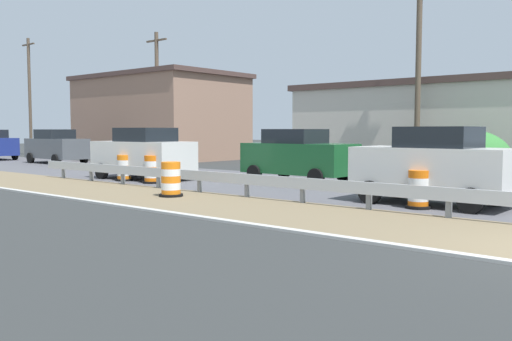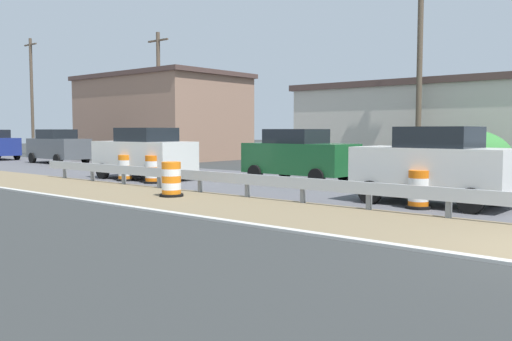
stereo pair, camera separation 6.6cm
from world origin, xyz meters
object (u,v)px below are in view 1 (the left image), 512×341
(traffic_barrel_mid, at_px, (124,169))
(utility_pole_far, at_px, (30,95))
(car_distant_a, at_px, (56,146))
(traffic_barrel_nearest, at_px, (418,191))
(car_lead_near_lane, at_px, (143,154))
(utility_pole_near, at_px, (418,75))
(utility_pole_mid, at_px, (157,95))
(traffic_barrel_close, at_px, (171,181))
(car_trailing_far_lane, at_px, (433,166))
(traffic_barrel_far, at_px, (152,171))
(car_mid_far_lane, at_px, (298,155))

(traffic_barrel_mid, height_order, utility_pole_far, utility_pole_far)
(car_distant_a, height_order, utility_pole_far, utility_pole_far)
(traffic_barrel_nearest, height_order, car_lead_near_lane, car_lead_near_lane)
(car_lead_near_lane, relative_size, utility_pole_near, 0.53)
(traffic_barrel_nearest, height_order, utility_pole_mid, utility_pole_mid)
(traffic_barrel_close, relative_size, car_trailing_far_lane, 0.25)
(traffic_barrel_far, distance_m, utility_pole_mid, 14.03)
(car_trailing_far_lane, bearing_deg, traffic_barrel_nearest, 90.72)
(car_trailing_far_lane, bearing_deg, car_mid_far_lane, -24.35)
(utility_pole_near, bearing_deg, traffic_barrel_mid, 138.64)
(traffic_barrel_nearest, distance_m, traffic_barrel_far, 10.60)
(traffic_barrel_far, height_order, car_mid_far_lane, car_mid_far_lane)
(car_distant_a, bearing_deg, car_mid_far_lane, 1.60)
(traffic_barrel_close, relative_size, utility_pole_near, 0.12)
(traffic_barrel_mid, height_order, car_distant_a, car_distant_a)
(traffic_barrel_far, bearing_deg, traffic_barrel_nearest, -89.78)
(car_lead_near_lane, bearing_deg, car_mid_far_lane, -150.52)
(car_lead_near_lane, xyz_separation_m, car_distant_a, (3.46, 12.67, -0.02))
(car_mid_far_lane, bearing_deg, traffic_barrel_mid, -141.26)
(car_lead_near_lane, distance_m, utility_pole_far, 26.24)
(car_distant_a, distance_m, utility_pole_near, 21.67)
(car_lead_near_lane, bearing_deg, traffic_barrel_far, 149.25)
(car_lead_near_lane, height_order, car_distant_a, car_lead_near_lane)
(car_mid_far_lane, bearing_deg, car_trailing_far_lane, -25.08)
(traffic_barrel_far, xyz_separation_m, car_trailing_far_lane, (0.93, -10.61, 0.58))
(traffic_barrel_nearest, bearing_deg, utility_pole_near, 23.73)
(traffic_barrel_close, height_order, car_lead_near_lane, car_lead_near_lane)
(traffic_barrel_mid, bearing_deg, traffic_barrel_nearest, -89.52)
(car_distant_a, distance_m, utility_pole_mid, 6.86)
(traffic_barrel_nearest, xyz_separation_m, car_mid_far_lane, (4.17, 6.76, 0.59))
(traffic_barrel_nearest, bearing_deg, car_mid_far_lane, 58.31)
(car_distant_a, height_order, utility_pole_near, utility_pole_near)
(traffic_barrel_nearest, distance_m, utility_pole_near, 10.80)
(car_trailing_far_lane, bearing_deg, utility_pole_far, -10.96)
(utility_pole_far, bearing_deg, car_distant_a, -111.55)
(traffic_barrel_far, distance_m, car_lead_near_lane, 1.95)
(car_lead_near_lane, distance_m, utility_pole_mid, 12.13)
(traffic_barrel_mid, relative_size, traffic_barrel_far, 0.98)
(utility_pole_far, bearing_deg, car_trailing_far_lane, -102.48)
(traffic_barrel_close, xyz_separation_m, traffic_barrel_mid, (2.26, 5.37, -0.01))
(traffic_barrel_close, height_order, traffic_barrel_mid, traffic_barrel_close)
(utility_pole_mid, bearing_deg, traffic_barrel_far, -131.05)
(utility_pole_near, height_order, utility_pole_mid, utility_pole_near)
(traffic_barrel_nearest, distance_m, car_mid_far_lane, 7.96)
(traffic_barrel_far, xyz_separation_m, utility_pole_mid, (8.89, 10.20, 3.70))
(utility_pole_near, distance_m, utility_pole_far, 32.82)
(traffic_barrel_close, distance_m, car_trailing_far_lane, 7.63)
(car_distant_a, bearing_deg, utility_pole_far, 160.54)
(car_lead_near_lane, bearing_deg, traffic_barrel_close, 147.25)
(traffic_barrel_nearest, distance_m, car_lead_near_lane, 12.27)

